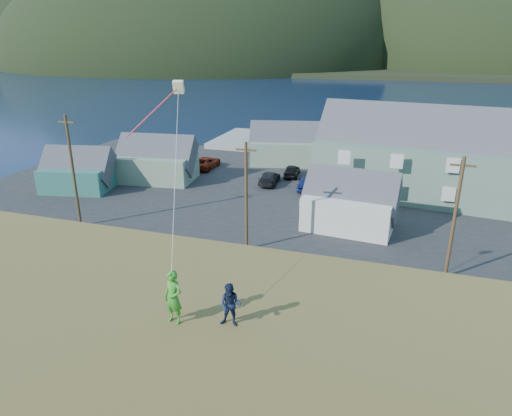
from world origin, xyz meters
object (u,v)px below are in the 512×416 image
(wharf, at_px, (298,143))
(shed_palegreen_far, at_px, (288,145))
(shed_teal, at_px, (78,171))
(kite_flyer_green, at_px, (173,297))
(shed_white, at_px, (350,202))
(kite_flyer_navy, at_px, (230,305))
(lodge, at_px, (481,161))
(shed_palegreen_near, at_px, (156,160))

(wharf, distance_m, shed_palegreen_far, 11.43)
(shed_teal, bearing_deg, kite_flyer_green, -58.50)
(shed_white, xyz_separation_m, kite_flyer_navy, (-0.87, -26.70, 5.47))
(wharf, xyz_separation_m, shed_palegreen_far, (1.20, -11.15, 2.18))
(kite_flyer_navy, bearing_deg, lodge, 66.88)
(shed_teal, bearing_deg, shed_palegreen_near, 30.34)
(shed_palegreen_near, height_order, kite_flyer_green, kite_flyer_green)
(lodge, distance_m, kite_flyer_navy, 39.70)
(wharf, xyz_separation_m, kite_flyer_navy, (11.09, -58.09, 7.49))
(kite_flyer_green, relative_size, kite_flyer_navy, 1.24)
(shed_teal, distance_m, kite_flyer_green, 40.18)
(shed_teal, height_order, shed_white, shed_white)
(shed_palegreen_far, relative_size, kite_flyer_green, 6.08)
(kite_flyer_green, bearing_deg, shed_palegreen_far, 111.04)
(shed_teal, bearing_deg, lodge, 0.48)
(kite_flyer_green, bearing_deg, lodge, 80.91)
(shed_teal, relative_size, kite_flyer_green, 4.59)
(lodge, distance_m, shed_white, 15.93)
(shed_teal, xyz_separation_m, kite_flyer_navy, (29.11, -28.48, 5.71))
(shed_palegreen_far, bearing_deg, wharf, 83.74)
(shed_palegreen_far, bearing_deg, kite_flyer_navy, -90.49)
(lodge, distance_m, shed_palegreen_far, 24.20)
(wharf, bearing_deg, lodge, -41.20)
(wharf, distance_m, shed_white, 33.65)
(shed_white, distance_m, kite_flyer_green, 27.81)
(lodge, height_order, shed_teal, lodge)
(lodge, height_order, shed_palegreen_far, lodge)
(lodge, height_order, shed_palegreen_near, lodge)
(shed_white, bearing_deg, kite_flyer_green, -90.34)
(kite_flyer_green, bearing_deg, wharf, 110.37)
(wharf, xyz_separation_m, kite_flyer_green, (9.29, -58.49, 7.67))
(shed_white, bearing_deg, shed_palegreen_far, 123.29)
(shed_teal, relative_size, kite_flyer_navy, 5.70)
(wharf, height_order, shed_palegreen_far, shed_palegreen_far)
(wharf, relative_size, shed_teal, 3.08)
(wharf, distance_m, shed_palegreen_near, 26.46)
(lodge, bearing_deg, shed_teal, -160.51)
(shed_white, bearing_deg, kite_flyer_navy, -86.58)
(shed_white, bearing_deg, shed_palegreen_near, 167.22)
(wharf, relative_size, kite_flyer_green, 14.12)
(lodge, height_order, shed_white, lodge)
(shed_palegreen_near, bearing_deg, shed_palegreen_far, 37.53)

